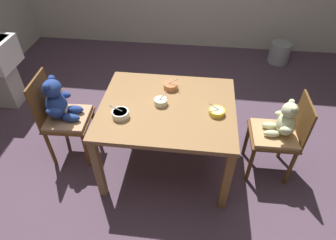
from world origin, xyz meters
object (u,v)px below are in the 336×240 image
(teddy_chair_near_left, at_px, (60,109))
(porridge_bowl_yellow_near_right, at_px, (217,112))
(porridge_bowl_terracotta_far_center, at_px, (170,86))
(teddy_chair_near_right, at_px, (281,129))
(porridge_bowl_white_near_left, at_px, (120,114))
(porridge_bowl_cream_center, at_px, (161,102))
(metal_pail, at_px, (279,53))
(dining_table, at_px, (167,114))

(teddy_chair_near_left, bearing_deg, porridge_bowl_yellow_near_right, -6.24)
(teddy_chair_near_left, height_order, porridge_bowl_terracotta_far_center, teddy_chair_near_left)
(teddy_chair_near_right, distance_m, porridge_bowl_white_near_left, 1.38)
(porridge_bowl_cream_center, height_order, metal_pail, porridge_bowl_cream_center)
(porridge_bowl_yellow_near_right, xyz_separation_m, porridge_bowl_white_near_left, (-0.77, -0.12, 0.01))
(teddy_chair_near_left, relative_size, porridge_bowl_white_near_left, 6.08)
(porridge_bowl_white_near_left, bearing_deg, teddy_chair_near_right, 9.02)
(porridge_bowl_yellow_near_right, relative_size, porridge_bowl_cream_center, 1.24)
(teddy_chair_near_left, distance_m, porridge_bowl_white_near_left, 0.69)
(teddy_chair_near_right, xyz_separation_m, porridge_bowl_terracotta_far_center, (-0.99, 0.22, 0.22))
(teddy_chair_near_right, height_order, teddy_chair_near_left, teddy_chair_near_left)
(teddy_chair_near_left, height_order, porridge_bowl_cream_center, teddy_chair_near_left)
(teddy_chair_near_left, relative_size, porridge_bowl_yellow_near_right, 6.39)
(teddy_chair_near_left, height_order, porridge_bowl_yellow_near_right, teddy_chair_near_left)
(teddy_chair_near_left, xyz_separation_m, porridge_bowl_yellow_near_right, (1.40, -0.08, 0.17))
(teddy_chair_near_right, xyz_separation_m, metal_pail, (0.44, 2.12, -0.38))
(metal_pail, bearing_deg, teddy_chair_near_right, -101.63)
(dining_table, distance_m, porridge_bowl_yellow_near_right, 0.43)
(porridge_bowl_terracotta_far_center, xyz_separation_m, porridge_bowl_cream_center, (-0.05, -0.24, -0.00))
(porridge_bowl_white_near_left, bearing_deg, metal_pail, 52.63)
(metal_pail, bearing_deg, dining_table, -123.50)
(porridge_bowl_yellow_near_right, distance_m, porridge_bowl_terracotta_far_center, 0.52)
(porridge_bowl_yellow_near_right, bearing_deg, teddy_chair_near_left, 176.70)
(porridge_bowl_yellow_near_right, height_order, porridge_bowl_cream_center, same)
(dining_table, relative_size, porridge_bowl_cream_center, 10.20)
(teddy_chair_near_left, height_order, metal_pail, teddy_chair_near_left)
(teddy_chair_near_left, bearing_deg, porridge_bowl_cream_center, -3.38)
(porridge_bowl_white_near_left, xyz_separation_m, porridge_bowl_cream_center, (0.30, 0.20, -0.00))
(teddy_chair_near_right, distance_m, teddy_chair_near_left, 1.98)
(porridge_bowl_terracotta_far_center, relative_size, porridge_bowl_white_near_left, 0.94)
(porridge_bowl_terracotta_far_center, relative_size, metal_pail, 0.46)
(porridge_bowl_cream_center, bearing_deg, teddy_chair_near_right, 0.82)
(teddy_chair_near_right, bearing_deg, porridge_bowl_terracotta_far_center, -13.53)
(teddy_chair_near_left, xyz_separation_m, porridge_bowl_terracotta_far_center, (0.98, 0.23, 0.17))
(porridge_bowl_yellow_near_right, relative_size, porridge_bowl_terracotta_far_center, 1.02)
(teddy_chair_near_left, bearing_deg, porridge_bowl_white_near_left, -20.96)
(porridge_bowl_terracotta_far_center, bearing_deg, porridge_bowl_white_near_left, -128.83)
(dining_table, xyz_separation_m, porridge_bowl_cream_center, (-0.06, 0.02, 0.12))
(teddy_chair_near_right, xyz_separation_m, porridge_bowl_yellow_near_right, (-0.58, -0.09, 0.21))
(porridge_bowl_cream_center, bearing_deg, porridge_bowl_white_near_left, -146.38)
(porridge_bowl_cream_center, bearing_deg, metal_pail, 55.21)
(porridge_bowl_cream_center, xyz_separation_m, metal_pail, (1.48, 2.13, -0.60))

